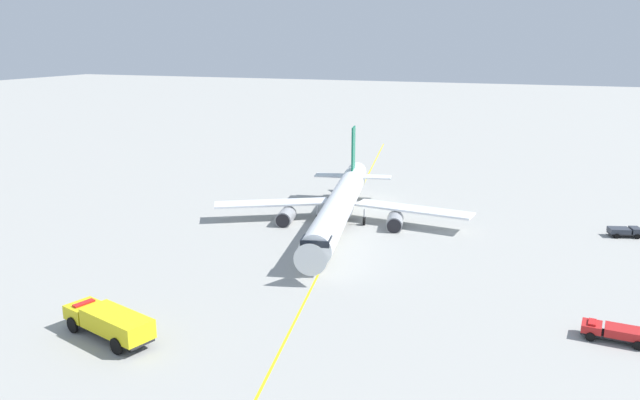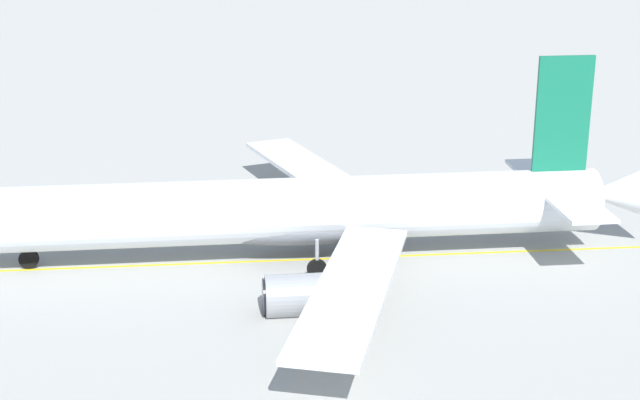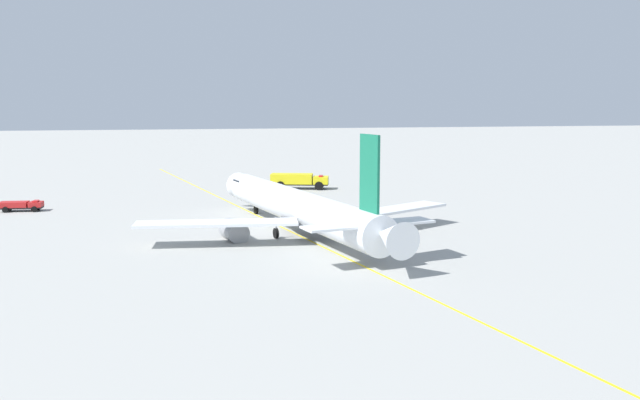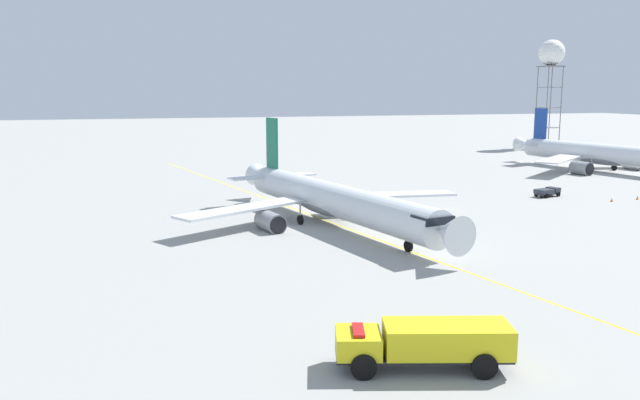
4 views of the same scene
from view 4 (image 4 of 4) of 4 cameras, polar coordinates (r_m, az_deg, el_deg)
ground_plane at (r=71.92m, az=0.61°, el=-2.22°), size 600.00×600.00×0.00m
airliner_main at (r=71.86m, az=0.98°, el=-0.02°), size 35.12×42.87×11.55m
airliner_secondary at (r=129.70m, az=24.49°, el=3.62°), size 35.01×45.83×11.49m
fire_tender_truck at (r=35.64m, az=9.52°, el=-12.36°), size 9.76×5.31×2.50m
baggage_truck_truck at (r=96.61m, az=19.63°, el=0.71°), size 4.16×2.89×1.22m
radar_tower at (r=182.49m, az=19.96°, el=12.02°), size 6.74×6.74×28.19m
taxiway_centreline at (r=68.99m, az=2.99°, el=-2.74°), size 28.35×146.77×0.01m
safety_cone_near at (r=95.53m, az=24.59°, el=0.03°), size 0.36×0.36×0.55m
safety_cone_mid at (r=98.95m, az=26.47°, el=0.20°), size 0.36×0.36×0.55m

